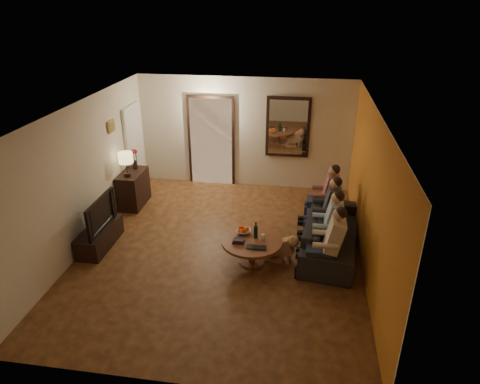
# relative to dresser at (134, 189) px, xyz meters

# --- Properties ---
(floor) EXTENTS (5.00, 6.00, 0.01)m
(floor) POSITION_rel_dresser_xyz_m (2.25, -1.52, -0.38)
(floor) COLOR #431F12
(floor) RESTS_ON ground
(ceiling) EXTENTS (5.00, 6.00, 0.01)m
(ceiling) POSITION_rel_dresser_xyz_m (2.25, -1.52, 2.22)
(ceiling) COLOR white
(ceiling) RESTS_ON back_wall
(back_wall) EXTENTS (5.00, 0.02, 2.60)m
(back_wall) POSITION_rel_dresser_xyz_m (2.25, 1.48, 0.92)
(back_wall) COLOR beige
(back_wall) RESTS_ON floor
(front_wall) EXTENTS (5.00, 0.02, 2.60)m
(front_wall) POSITION_rel_dresser_xyz_m (2.25, -4.52, 0.92)
(front_wall) COLOR beige
(front_wall) RESTS_ON floor
(left_wall) EXTENTS (0.02, 6.00, 2.60)m
(left_wall) POSITION_rel_dresser_xyz_m (-0.25, -1.52, 0.92)
(left_wall) COLOR beige
(left_wall) RESTS_ON floor
(right_wall) EXTENTS (0.02, 6.00, 2.60)m
(right_wall) POSITION_rel_dresser_xyz_m (4.75, -1.52, 0.92)
(right_wall) COLOR beige
(right_wall) RESTS_ON floor
(orange_accent) EXTENTS (0.01, 6.00, 2.60)m
(orange_accent) POSITION_rel_dresser_xyz_m (4.74, -1.52, 0.92)
(orange_accent) COLOR #C76922
(orange_accent) RESTS_ON right_wall
(kitchen_doorway) EXTENTS (1.00, 0.06, 2.10)m
(kitchen_doorway) POSITION_rel_dresser_xyz_m (1.45, 1.46, 0.67)
(kitchen_doorway) COLOR #FFE0A5
(kitchen_doorway) RESTS_ON floor
(door_trim) EXTENTS (1.12, 0.04, 2.22)m
(door_trim) POSITION_rel_dresser_xyz_m (1.45, 1.45, 0.67)
(door_trim) COLOR black
(door_trim) RESTS_ON floor
(fridge_glimpse) EXTENTS (0.45, 0.03, 1.70)m
(fridge_glimpse) POSITION_rel_dresser_xyz_m (1.70, 1.46, 0.52)
(fridge_glimpse) COLOR silver
(fridge_glimpse) RESTS_ON floor
(mirror_frame) EXTENTS (1.00, 0.05, 1.40)m
(mirror_frame) POSITION_rel_dresser_xyz_m (3.25, 1.44, 1.12)
(mirror_frame) COLOR black
(mirror_frame) RESTS_ON back_wall
(mirror_glass) EXTENTS (0.86, 0.02, 1.26)m
(mirror_glass) POSITION_rel_dresser_xyz_m (3.25, 1.41, 1.12)
(mirror_glass) COLOR white
(mirror_glass) RESTS_ON back_wall
(white_door) EXTENTS (0.06, 0.85, 2.04)m
(white_door) POSITION_rel_dresser_xyz_m (-0.21, 0.78, 0.64)
(white_door) COLOR white
(white_door) RESTS_ON floor
(framed_art) EXTENTS (0.03, 0.28, 0.24)m
(framed_art) POSITION_rel_dresser_xyz_m (-0.22, -0.22, 1.47)
(framed_art) COLOR #B28C33
(framed_art) RESTS_ON left_wall
(art_canvas) EXTENTS (0.01, 0.22, 0.18)m
(art_canvas) POSITION_rel_dresser_xyz_m (-0.21, -0.22, 1.47)
(art_canvas) COLOR brown
(art_canvas) RESTS_ON left_wall
(dresser) EXTENTS (0.45, 0.87, 0.77)m
(dresser) POSITION_rel_dresser_xyz_m (0.00, 0.00, 0.00)
(dresser) COLOR black
(dresser) RESTS_ON floor
(table_lamp) EXTENTS (0.30, 0.30, 0.54)m
(table_lamp) POSITION_rel_dresser_xyz_m (0.00, -0.22, 0.65)
(table_lamp) COLOR beige
(table_lamp) RESTS_ON dresser
(flower_vase) EXTENTS (0.14, 0.14, 0.44)m
(flower_vase) POSITION_rel_dresser_xyz_m (0.00, 0.22, 0.60)
(flower_vase) COLOR red
(flower_vase) RESTS_ON dresser
(tv_stand) EXTENTS (0.45, 1.14, 0.38)m
(tv_stand) POSITION_rel_dresser_xyz_m (0.00, -1.74, -0.19)
(tv_stand) COLOR black
(tv_stand) RESTS_ON floor
(tv) EXTENTS (1.05, 0.14, 0.61)m
(tv) POSITION_rel_dresser_xyz_m (0.00, -1.74, 0.30)
(tv) COLOR black
(tv) RESTS_ON tv_stand
(sofa) EXTENTS (2.40, 1.21, 0.67)m
(sofa) POSITION_rel_dresser_xyz_m (4.24, -1.18, -0.05)
(sofa) COLOR black
(sofa) RESTS_ON floor
(person_a) EXTENTS (0.60, 0.40, 1.20)m
(person_a) POSITION_rel_dresser_xyz_m (4.14, -2.08, 0.22)
(person_a) COLOR tan
(person_a) RESTS_ON sofa
(person_b) EXTENTS (0.60, 0.40, 1.20)m
(person_b) POSITION_rel_dresser_xyz_m (4.14, -1.48, 0.22)
(person_b) COLOR tan
(person_b) RESTS_ON sofa
(person_c) EXTENTS (0.60, 0.40, 1.20)m
(person_c) POSITION_rel_dresser_xyz_m (4.14, -0.88, 0.22)
(person_c) COLOR tan
(person_c) RESTS_ON sofa
(person_d) EXTENTS (0.60, 0.40, 1.20)m
(person_d) POSITION_rel_dresser_xyz_m (4.14, -0.28, 0.22)
(person_d) COLOR tan
(person_d) RESTS_ON sofa
(dog) EXTENTS (0.59, 0.33, 0.56)m
(dog) POSITION_rel_dresser_xyz_m (3.34, -1.73, -0.10)
(dog) COLOR #9D7348
(dog) RESTS_ON floor
(coffee_table) EXTENTS (1.33, 1.33, 0.45)m
(coffee_table) POSITION_rel_dresser_xyz_m (2.85, -1.85, -0.16)
(coffee_table) COLOR brown
(coffee_table) RESTS_ON floor
(bowl) EXTENTS (0.26, 0.26, 0.06)m
(bowl) POSITION_rel_dresser_xyz_m (2.67, -1.63, 0.10)
(bowl) COLOR white
(bowl) RESTS_ON coffee_table
(oranges) EXTENTS (0.20, 0.20, 0.08)m
(oranges) POSITION_rel_dresser_xyz_m (2.67, -1.63, 0.17)
(oranges) COLOR #F25114
(oranges) RESTS_ON bowl
(wine_bottle) EXTENTS (0.07, 0.07, 0.31)m
(wine_bottle) POSITION_rel_dresser_xyz_m (2.90, -1.75, 0.22)
(wine_bottle) COLOR black
(wine_bottle) RESTS_ON coffee_table
(wine_glass) EXTENTS (0.06, 0.06, 0.10)m
(wine_glass) POSITION_rel_dresser_xyz_m (3.03, -1.80, 0.12)
(wine_glass) COLOR silver
(wine_glass) RESTS_ON coffee_table
(book_stack) EXTENTS (0.20, 0.15, 0.07)m
(book_stack) POSITION_rel_dresser_xyz_m (2.63, -1.95, 0.10)
(book_stack) COLOR black
(book_stack) RESTS_ON coffee_table
(laptop) EXTENTS (0.33, 0.22, 0.03)m
(laptop) POSITION_rel_dresser_xyz_m (2.95, -2.13, 0.08)
(laptop) COLOR black
(laptop) RESTS_ON coffee_table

